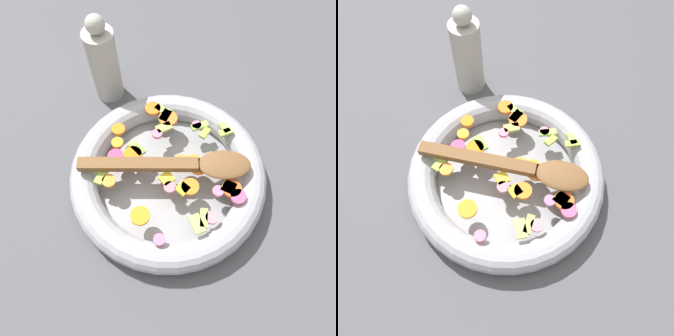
{
  "view_description": "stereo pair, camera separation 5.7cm",
  "coord_description": "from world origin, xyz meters",
  "views": [
    {
      "loc": [
        -0.26,
        -0.03,
        0.55
      ],
      "look_at": [
        0.0,
        0.0,
        0.05
      ],
      "focal_mm": 35.0,
      "sensor_mm": 36.0,
      "label": 1
    },
    {
      "loc": [
        -0.25,
        -0.08,
        0.55
      ],
      "look_at": [
        0.0,
        0.0,
        0.05
      ],
      "focal_mm": 35.0,
      "sensor_mm": 36.0,
      "label": 2
    }
  ],
  "objects": [
    {
      "name": "pepper_mill",
      "position": [
        0.2,
        0.15,
        0.09
      ],
      "size": [
        0.06,
        0.06,
        0.19
      ],
      "color": "#B2ADA3",
      "rests_on": "ground_plane"
    },
    {
      "name": "ground_plane",
      "position": [
        0.0,
        0.0,
        0.0
      ],
      "size": [
        4.0,
        4.0,
        0.0
      ],
      "primitive_type": "plane",
      "color": "#4C4C51"
    },
    {
      "name": "chopped_vegetables",
      "position": [
        0.01,
        -0.01,
        0.05
      ],
      "size": [
        0.28,
        0.27,
        0.01
      ],
      "color": "orange",
      "rests_on": "skillet"
    },
    {
      "name": "wooden_spoon",
      "position": [
        0.0,
        -0.03,
        0.06
      ],
      "size": [
        0.07,
        0.3,
        0.01
      ],
      "color": "brown",
      "rests_on": "chopped_vegetables"
    },
    {
      "name": "skillet",
      "position": [
        0.0,
        0.0,
        0.02
      ],
      "size": [
        0.35,
        0.35,
        0.05
      ],
      "color": "gray",
      "rests_on": "ground_plane"
    }
  ]
}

